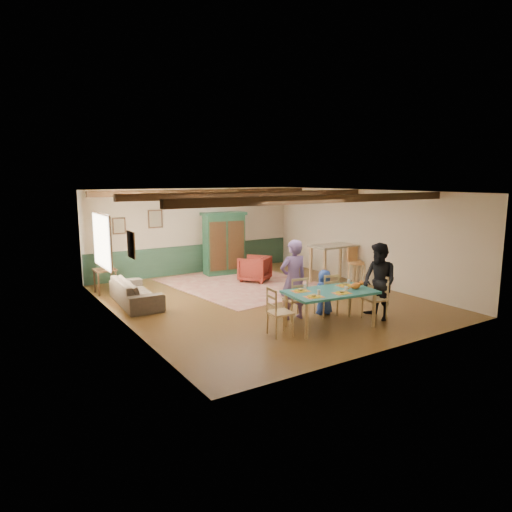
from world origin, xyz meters
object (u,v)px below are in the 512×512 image
dining_chair_far_right (326,294)px  bar_stool_right (355,266)px  cat (356,285)px  person_man (293,280)px  dining_chair_far_left (295,298)px  counter_table (333,264)px  dining_chair_end_left (280,311)px  person_woman (379,281)px  armchair (255,269)px  end_table (105,281)px  dining_table (330,309)px  table_lamp (104,258)px  bar_stool_left (357,268)px  sofa (135,292)px  dining_chair_end_right (375,298)px  armoire (224,243)px  person_child (324,292)px

dining_chair_far_right → bar_stool_right: (2.80, 1.95, 0.03)m
dining_chair_far_right → cat: bearing=100.4°
person_man → dining_chair_far_right: bearing=174.3°
dining_chair_far_left → counter_table: size_ratio=0.72×
dining_chair_end_left → person_man: size_ratio=0.55×
person_woman → dining_chair_far_right: bearing=-130.3°
armchair → end_table: 4.21m
dining_table → dining_chair_far_left: bearing=112.2°
table_lamp → counter_table: 6.38m
person_woman → end_table: 7.02m
dining_chair_end_left → table_lamp: size_ratio=1.59×
bar_stool_left → end_table: bearing=149.6°
counter_table → sofa: bearing=171.9°
dining_chair_end_right → cat: 0.71m
dining_chair_far_left → table_lamp: size_ratio=1.59×
bar_stool_right → dining_chair_far_left: bearing=-151.3°
dining_chair_end_left → dining_chair_far_left: bearing=-46.2°
bar_stool_left → person_man: bearing=-160.6°
dining_chair_far_right → bar_stool_left: 2.82m
dining_chair_far_left → armoire: bearing=-94.5°
cat → end_table: (-3.69, 5.46, -0.52)m
sofa → counter_table: size_ratio=1.57×
dining_chair_end_right → armchair: (-0.20, 4.51, -0.10)m
bar_stool_right → dining_chair_far_right: bearing=-143.7°
cat → bar_stool_right: 3.93m
armchair → bar_stool_right: bar_stool_right is taller
armoire → sofa: bearing=-145.2°
end_table → bar_stool_left: bearing=-27.6°
bar_stool_left → counter_table: bearing=93.2°
person_man → counter_table: person_man is taller
dining_table → counter_table: (2.79, 3.03, 0.18)m
dining_table → armchair: (0.95, 4.38, -0.00)m
dining_chair_far_left → bar_stool_right: (3.60, 1.85, 0.03)m
dining_chair_end_left → sofa: size_ratio=0.46×
dining_table → person_man: size_ratio=1.04×
cat → sofa: size_ratio=0.17×
dining_chair_end_right → bar_stool_left: bar_stool_left is taller
sofa → person_man: bearing=-137.0°
dining_chair_far_left → cat: dining_chair_far_left is taller
dining_chair_far_left → cat: (0.85, -0.93, 0.37)m
person_man → cat: 1.32m
dining_chair_end_right → counter_table: counter_table is taller
dining_table → person_child: bearing=56.6°
dining_chair_end_left → sofa: (-1.66, 3.69, -0.17)m
armchair → dining_chair_end_right: bearing=56.0°
dining_chair_far_left → dining_chair_end_right: (1.46, -0.90, 0.00)m
bar_stool_left → bar_stool_right: 0.62m
table_lamp → bar_stool_left: size_ratio=0.53×
armoire → sofa: armoire is taller
counter_table → bar_stool_right: bearing=-39.8°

